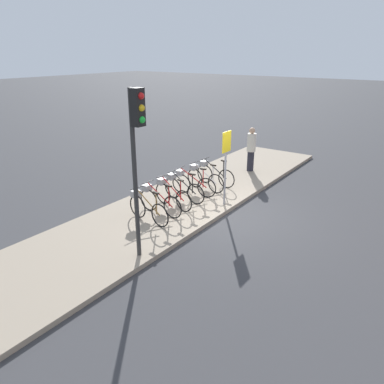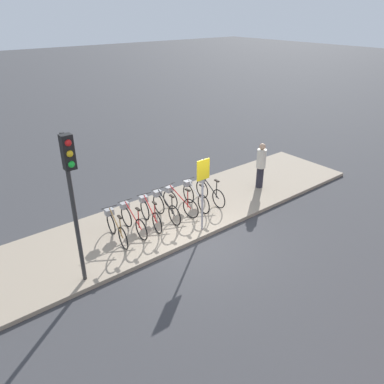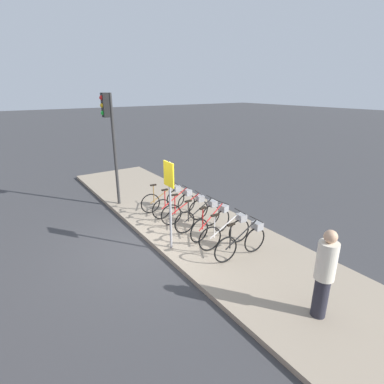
{
  "view_description": "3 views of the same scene",
  "coord_description": "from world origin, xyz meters",
  "px_view_note": "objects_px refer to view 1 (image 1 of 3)",
  "views": [
    {
      "loc": [
        -8.7,
        -5.04,
        4.54
      ],
      "look_at": [
        -0.78,
        0.6,
        0.85
      ],
      "focal_mm": 35.0,
      "sensor_mm": 36.0,
      "label": 1
    },
    {
      "loc": [
        -5.73,
        -7.03,
        6.15
      ],
      "look_at": [
        0.69,
        1.03,
        1.03
      ],
      "focal_mm": 35.0,
      "sensor_mm": 36.0,
      "label": 2
    },
    {
      "loc": [
        6.42,
        -3.09,
        4.0
      ],
      "look_at": [
        -0.08,
        1.33,
        1.26
      ],
      "focal_mm": 28.0,
      "sensor_mm": 36.0,
      "label": 3
    }
  ],
  "objects_px": {
    "parked_bicycle_2": "(171,193)",
    "parked_bicycle_3": "(182,187)",
    "pedestrian": "(251,148)",
    "parked_bicycle_1": "(158,200)",
    "sign_post": "(226,156)",
    "parked_bicycle_6": "(213,173)",
    "parked_bicycle_0": "(146,207)",
    "traffic_light": "(137,141)",
    "parked_bicycle_5": "(203,177)",
    "parked_bicycle_4": "(191,182)"
  },
  "relations": [
    {
      "from": "parked_bicycle_2",
      "to": "parked_bicycle_5",
      "type": "distance_m",
      "value": 1.79
    },
    {
      "from": "parked_bicycle_3",
      "to": "parked_bicycle_6",
      "type": "bearing_deg",
      "value": -0.69
    },
    {
      "from": "parked_bicycle_3",
      "to": "parked_bicycle_6",
      "type": "distance_m",
      "value": 1.8
    },
    {
      "from": "parked_bicycle_3",
      "to": "parked_bicycle_4",
      "type": "distance_m",
      "value": 0.55
    },
    {
      "from": "parked_bicycle_3",
      "to": "pedestrian",
      "type": "distance_m",
      "value": 4.09
    },
    {
      "from": "parked_bicycle_5",
      "to": "parked_bicycle_6",
      "type": "height_order",
      "value": "same"
    },
    {
      "from": "parked_bicycle_1",
      "to": "parked_bicycle_2",
      "type": "height_order",
      "value": "same"
    },
    {
      "from": "pedestrian",
      "to": "sign_post",
      "type": "relative_size",
      "value": 0.75
    },
    {
      "from": "parked_bicycle_5",
      "to": "parked_bicycle_4",
      "type": "bearing_deg",
      "value": 177.54
    },
    {
      "from": "parked_bicycle_5",
      "to": "sign_post",
      "type": "relative_size",
      "value": 0.69
    },
    {
      "from": "parked_bicycle_1",
      "to": "parked_bicycle_4",
      "type": "xyz_separation_m",
      "value": [
        1.76,
        0.09,
        0.0
      ]
    },
    {
      "from": "parked_bicycle_3",
      "to": "pedestrian",
      "type": "height_order",
      "value": "pedestrian"
    },
    {
      "from": "parked_bicycle_4",
      "to": "parked_bicycle_5",
      "type": "relative_size",
      "value": 0.99
    },
    {
      "from": "parked_bicycle_0",
      "to": "pedestrian",
      "type": "xyz_separation_m",
      "value": [
        5.85,
        -0.18,
        0.46
      ]
    },
    {
      "from": "parked_bicycle_3",
      "to": "parked_bicycle_5",
      "type": "height_order",
      "value": "same"
    },
    {
      "from": "parked_bicycle_1",
      "to": "parked_bicycle_4",
      "type": "relative_size",
      "value": 1.01
    },
    {
      "from": "pedestrian",
      "to": "parked_bicycle_1",
      "type": "bearing_deg",
      "value": 177.25
    },
    {
      "from": "parked_bicycle_2",
      "to": "sign_post",
      "type": "height_order",
      "value": "sign_post"
    },
    {
      "from": "parked_bicycle_6",
      "to": "pedestrian",
      "type": "distance_m",
      "value": 2.32
    },
    {
      "from": "parked_bicycle_1",
      "to": "pedestrian",
      "type": "relative_size",
      "value": 0.92
    },
    {
      "from": "traffic_light",
      "to": "sign_post",
      "type": "height_order",
      "value": "traffic_light"
    },
    {
      "from": "parked_bicycle_2",
      "to": "pedestrian",
      "type": "distance_m",
      "value": 4.68
    },
    {
      "from": "sign_post",
      "to": "traffic_light",
      "type": "bearing_deg",
      "value": -179.27
    },
    {
      "from": "parked_bicycle_0",
      "to": "parked_bicycle_1",
      "type": "height_order",
      "value": "same"
    },
    {
      "from": "parked_bicycle_6",
      "to": "parked_bicycle_1",
      "type": "bearing_deg",
      "value": -179.25
    },
    {
      "from": "sign_post",
      "to": "parked_bicycle_2",
      "type": "bearing_deg",
      "value": 130.89
    },
    {
      "from": "traffic_light",
      "to": "sign_post",
      "type": "bearing_deg",
      "value": 0.73
    },
    {
      "from": "parked_bicycle_1",
      "to": "traffic_light",
      "type": "distance_m",
      "value": 3.3
    },
    {
      "from": "parked_bicycle_6",
      "to": "parked_bicycle_3",
      "type": "bearing_deg",
      "value": 179.31
    },
    {
      "from": "parked_bicycle_2",
      "to": "parked_bicycle_0",
      "type": "bearing_deg",
      "value": -175.89
    },
    {
      "from": "parked_bicycle_4",
      "to": "parked_bicycle_5",
      "type": "height_order",
      "value": "same"
    },
    {
      "from": "parked_bicycle_5",
      "to": "parked_bicycle_6",
      "type": "xyz_separation_m",
      "value": [
        0.6,
        -0.02,
        0.0
      ]
    },
    {
      "from": "parked_bicycle_2",
      "to": "parked_bicycle_3",
      "type": "bearing_deg",
      "value": 4.55
    },
    {
      "from": "parked_bicycle_5",
      "to": "pedestrian",
      "type": "relative_size",
      "value": 0.92
    },
    {
      "from": "parked_bicycle_1",
      "to": "parked_bicycle_5",
      "type": "bearing_deg",
      "value": 1.45
    },
    {
      "from": "parked_bicycle_2",
      "to": "parked_bicycle_1",
      "type": "bearing_deg",
      "value": -178.77
    },
    {
      "from": "parked_bicycle_3",
      "to": "traffic_light",
      "type": "bearing_deg",
      "value": -157.81
    },
    {
      "from": "parked_bicycle_5",
      "to": "parked_bicycle_2",
      "type": "bearing_deg",
      "value": -178.48
    },
    {
      "from": "parked_bicycle_1",
      "to": "traffic_light",
      "type": "height_order",
      "value": "traffic_light"
    },
    {
      "from": "parked_bicycle_0",
      "to": "sign_post",
      "type": "height_order",
      "value": "sign_post"
    },
    {
      "from": "traffic_light",
      "to": "sign_post",
      "type": "distance_m",
      "value": 3.9
    },
    {
      "from": "parked_bicycle_1",
      "to": "sign_post",
      "type": "bearing_deg",
      "value": -35.89
    },
    {
      "from": "parked_bicycle_6",
      "to": "traffic_light",
      "type": "xyz_separation_m",
      "value": [
        -5.06,
        -1.31,
        2.26
      ]
    },
    {
      "from": "parked_bicycle_2",
      "to": "pedestrian",
      "type": "bearing_deg",
      "value": -3.27
    },
    {
      "from": "parked_bicycle_4",
      "to": "sign_post",
      "type": "xyz_separation_m",
      "value": [
        -0.08,
        -1.31,
        1.11
      ]
    },
    {
      "from": "parked_bicycle_2",
      "to": "parked_bicycle_4",
      "type": "distance_m",
      "value": 1.15
    },
    {
      "from": "parked_bicycle_2",
      "to": "parked_bicycle_3",
      "type": "relative_size",
      "value": 0.99
    },
    {
      "from": "parked_bicycle_6",
      "to": "parked_bicycle_0",
      "type": "bearing_deg",
      "value": -178.21
    },
    {
      "from": "parked_bicycle_1",
      "to": "parked_bicycle_3",
      "type": "xyz_separation_m",
      "value": [
        1.22,
        0.06,
        0.0
      ]
    },
    {
      "from": "parked_bicycle_2",
      "to": "parked_bicycle_4",
      "type": "height_order",
      "value": "same"
    }
  ]
}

